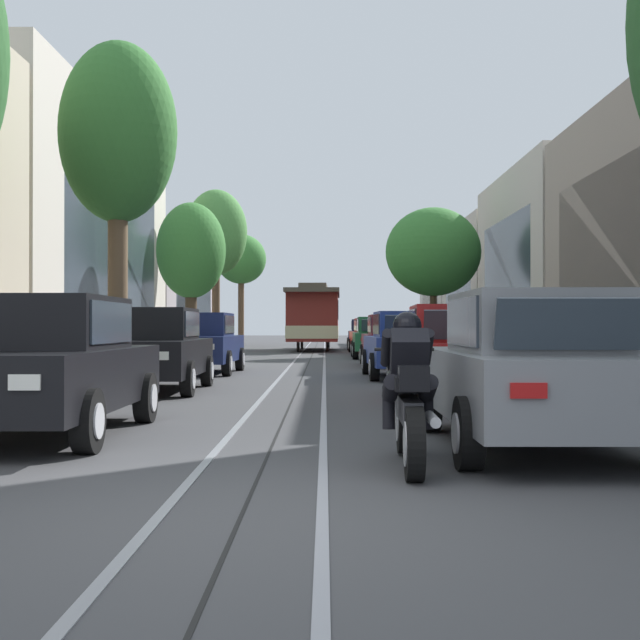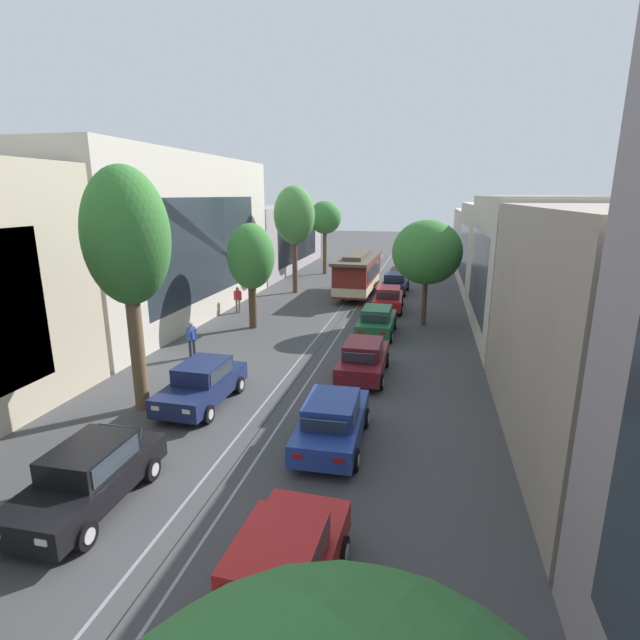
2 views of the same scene
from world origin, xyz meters
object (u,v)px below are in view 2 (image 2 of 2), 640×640
at_px(parked_car_navy_mid_left, 202,383).
at_px(cable_car_trolley, 358,274).
at_px(parked_car_red_sixth_right, 388,298).
at_px(street_tree_kerb_left_far, 325,218).
at_px(parked_car_navy_far_right, 395,283).
at_px(pedestrian_on_left_pavement, 191,338).
at_px(parked_car_maroon_fourth_right, 363,358).
at_px(street_tree_kerb_left_mid, 251,257).
at_px(parked_car_green_fifth_right, 377,321).
at_px(street_tree_kerb_left_fourth, 294,216).
at_px(street_tree_kerb_left_second, 126,240).
at_px(pedestrian_on_right_pavement, 238,298).
at_px(street_tree_kerb_right_second, 427,253).
at_px(parked_car_blue_mid_right, 332,421).
at_px(parked_car_black_second_left, 89,476).
at_px(parked_car_red_second_right, 279,573).

xyz_separation_m(parked_car_navy_mid_left, cable_car_trolley, (2.72, 20.68, 0.86)).
distance_m(parked_car_red_sixth_right, street_tree_kerb_left_far, 16.56).
distance_m(parked_car_navy_far_right, pedestrian_on_left_pavement, 19.54).
distance_m(parked_car_maroon_fourth_right, cable_car_trolley, 16.85).
xyz_separation_m(parked_car_maroon_fourth_right, street_tree_kerb_left_mid, (-7.27, 6.33, 3.28)).
distance_m(parked_car_green_fifth_right, street_tree_kerb_left_fourth, 13.93).
bearing_deg(street_tree_kerb_left_far, parked_car_navy_far_right, -47.95).
bearing_deg(street_tree_kerb_left_second, pedestrian_on_left_pavement, 98.84).
bearing_deg(pedestrian_on_right_pavement, street_tree_kerb_left_second, -81.59).
bearing_deg(pedestrian_on_right_pavement, street_tree_kerb_right_second, -2.81).
distance_m(street_tree_kerb_left_fourth, pedestrian_on_left_pavement, 16.96).
distance_m(street_tree_kerb_right_second, pedestrian_on_right_pavement, 12.34).
bearing_deg(street_tree_kerb_left_fourth, parked_car_navy_far_right, 10.87).
bearing_deg(parked_car_navy_far_right, street_tree_kerb_left_second, -107.70).
xyz_separation_m(parked_car_maroon_fourth_right, street_tree_kerb_left_far, (-7.34, 26.54, 4.53)).
bearing_deg(parked_car_red_sixth_right, parked_car_maroon_fourth_right, -90.04).
xyz_separation_m(parked_car_blue_mid_right, pedestrian_on_right_pavement, (-9.34, 15.50, 0.17)).
relative_size(parked_car_red_sixth_right, pedestrian_on_left_pavement, 2.54).
bearing_deg(cable_car_trolley, parked_car_black_second_left, -95.84).
relative_size(parked_car_navy_far_right, pedestrian_on_left_pavement, 2.55).
bearing_deg(pedestrian_on_right_pavement, parked_car_red_sixth_right, 16.81).
xyz_separation_m(parked_car_green_fifth_right, street_tree_kerb_left_second, (-7.25, -11.23, 5.24)).
bearing_deg(parked_car_red_sixth_right, street_tree_kerb_left_second, -113.11).
bearing_deg(parked_car_green_fifth_right, parked_car_maroon_fourth_right, -89.00).
bearing_deg(parked_car_navy_mid_left, parked_car_navy_far_right, 76.37).
distance_m(parked_car_navy_mid_left, street_tree_kerb_left_far, 30.99).
xyz_separation_m(parked_car_navy_mid_left, street_tree_kerb_left_far, (-1.95, 30.60, 4.53)).
bearing_deg(street_tree_kerb_left_second, parked_car_navy_mid_left, 22.36).
height_order(cable_car_trolley, pedestrian_on_left_pavement, cable_car_trolley).
bearing_deg(pedestrian_on_left_pavement, street_tree_kerb_left_mid, 80.46).
height_order(parked_car_red_sixth_right, cable_car_trolley, cable_car_trolley).
height_order(parked_car_red_second_right, street_tree_kerb_left_mid, street_tree_kerb_left_mid).
height_order(parked_car_red_second_right, parked_car_blue_mid_right, same).
bearing_deg(pedestrian_on_right_pavement, parked_car_green_fifth_right, -18.71).
relative_size(street_tree_kerb_left_second, street_tree_kerb_right_second, 1.38).
distance_m(parked_car_blue_mid_right, pedestrian_on_right_pavement, 18.10).
xyz_separation_m(parked_car_navy_far_right, street_tree_kerb_left_far, (-7.38, 8.18, 4.53)).
distance_m(street_tree_kerb_left_fourth, street_tree_kerb_left_far, 9.69).
bearing_deg(parked_car_navy_far_right, street_tree_kerb_right_second, -76.11).
distance_m(parked_car_maroon_fourth_right, parked_car_navy_far_right, 18.35).
bearing_deg(street_tree_kerb_left_mid, pedestrian_on_right_pavement, 124.78).
xyz_separation_m(parked_car_green_fifth_right, street_tree_kerb_left_mid, (-7.16, -0.03, 3.28)).
height_order(street_tree_kerb_left_second, pedestrian_on_right_pavement, street_tree_kerb_left_second).
bearing_deg(parked_car_green_fifth_right, cable_car_trolley, 104.00).
distance_m(parked_car_navy_mid_left, pedestrian_on_left_pavement, 5.51).
bearing_deg(street_tree_kerb_right_second, parked_car_blue_mid_right, -99.63).
bearing_deg(parked_car_blue_mid_right, pedestrian_on_right_pavement, 121.07).
bearing_deg(street_tree_kerb_left_far, parked_car_red_second_right, -79.15).
relative_size(parked_car_navy_far_right, pedestrian_on_right_pavement, 2.58).
bearing_deg(parked_car_blue_mid_right, street_tree_kerb_left_second, 171.40).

